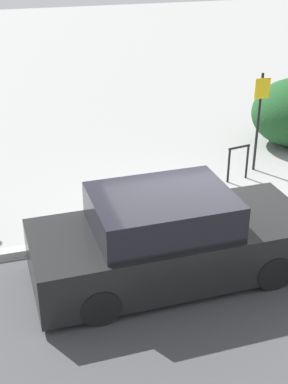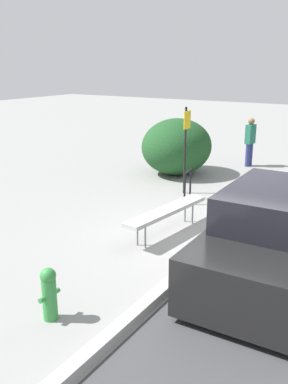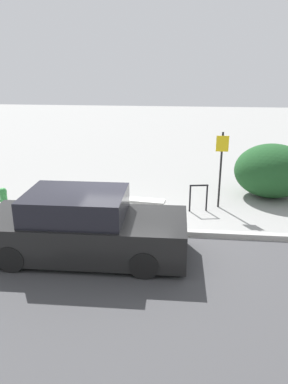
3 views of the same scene
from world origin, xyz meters
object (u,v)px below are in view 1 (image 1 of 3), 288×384
Objects in this scene: bench at (155,183)px; parked_car_near at (170,240)px; bike_rack at (238,160)px; sign_post at (259,114)px.

parked_car_near reaches higher than bench.
bike_rack is 1.15m from sign_post.
bike_rack is (2.13, 0.58, 0.01)m from bench.
parked_car_near is (-0.53, -2.41, 0.19)m from bench.
sign_post is 0.51× the size of parked_car_near.
bench is at bearing 76.71° from parked_car_near.
bench is 1.04× the size of sign_post.
sign_post is at bearing 26.49° from bench.
bike_rack is at bearing 47.49° from parked_car_near.
bench is 2.21m from bike_rack.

